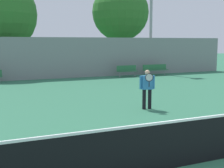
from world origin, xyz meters
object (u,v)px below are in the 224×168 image
(bench_courtside_near, at_px, (155,69))
(tennis_net, at_px, (194,141))
(tennis_player, at_px, (147,87))
(light_pole_near_left, at_px, (151,10))
(bench_by_gate, at_px, (127,70))
(tree_green_tall, at_px, (120,12))

(bench_courtside_near, bearing_deg, tennis_net, -119.23)
(tennis_player, bearing_deg, light_pole_near_left, 73.82)
(bench_by_gate, xyz_separation_m, tree_green_tall, (2.64, 6.73, 4.89))
(tennis_net, relative_size, bench_by_gate, 6.57)
(tennis_net, relative_size, light_pole_near_left, 1.26)
(tennis_net, height_order, light_pole_near_left, light_pole_near_left)
(tree_green_tall, bearing_deg, tennis_net, -111.77)
(tennis_net, height_order, tree_green_tall, tree_green_tall)
(tennis_player, xyz_separation_m, bench_courtside_near, (6.87, 10.48, -0.35))
(tennis_net, xyz_separation_m, tree_green_tall, (8.96, 22.43, 4.89))
(bench_by_gate, bearing_deg, tennis_net, -111.91)
(bench_by_gate, bearing_deg, light_pole_near_left, 28.42)
(bench_by_gate, distance_m, light_pole_near_left, 5.75)
(bench_courtside_near, relative_size, light_pole_near_left, 0.25)
(bench_by_gate, distance_m, tree_green_tall, 8.73)
(tennis_net, bearing_deg, tennis_player, 69.86)
(bench_by_gate, height_order, tree_green_tall, tree_green_tall)
(bench_courtside_near, distance_m, bench_by_gate, 2.47)
(tennis_net, distance_m, tennis_player, 5.58)
(tennis_player, xyz_separation_m, tree_green_tall, (7.04, 17.20, 4.54))
(tennis_player, distance_m, bench_by_gate, 11.37)
(bench_courtside_near, height_order, light_pole_near_left, light_pole_near_left)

